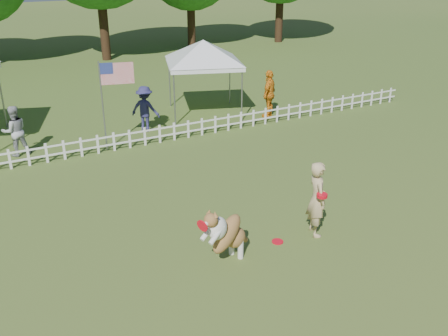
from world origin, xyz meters
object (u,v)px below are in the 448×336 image
at_px(flag_pole, 103,107).
at_px(spectator_b, 145,109).
at_px(spectator_c, 269,94).
at_px(canopy_tent_right, 204,78).
at_px(spectator_a, 15,131).
at_px(handler, 317,199).
at_px(dog, 227,233).
at_px(frisbee_on_turf, 278,242).

bearing_deg(flag_pole, spectator_b, 47.00).
relative_size(spectator_b, spectator_c, 0.89).
relative_size(canopy_tent_right, spectator_a, 1.75).
distance_m(handler, spectator_a, 9.38).
bearing_deg(handler, dog, 109.03).
bearing_deg(spectator_a, frisbee_on_turf, 112.31).
xyz_separation_m(handler, canopy_tent_right, (1.75, 9.06, 0.50)).
bearing_deg(canopy_tent_right, spectator_c, -19.46).
bearing_deg(dog, frisbee_on_turf, -16.05).
height_order(handler, spectator_b, handler).
relative_size(handler, dog, 1.29).
bearing_deg(canopy_tent_right, frisbee_on_turf, -88.19).
relative_size(dog, canopy_tent_right, 0.49).
xyz_separation_m(dog, spectator_c, (5.87, 7.63, 0.22)).
bearing_deg(spectator_c, canopy_tent_right, -75.81).
distance_m(frisbee_on_turf, spectator_b, 8.15).
relative_size(handler, spectator_c, 0.97).
bearing_deg(flag_pole, spectator_a, 174.25).
distance_m(dog, flag_pole, 7.15).
relative_size(handler, frisbee_on_turf, 6.84).
xyz_separation_m(handler, flag_pole, (-2.60, 7.04, 0.53)).
xyz_separation_m(dog, spectator_b, (1.30, 8.25, 0.13)).
distance_m(dog, spectator_b, 8.35).
height_order(dog, canopy_tent_right, canopy_tent_right).
height_order(frisbee_on_turf, canopy_tent_right, canopy_tent_right).
distance_m(handler, dog, 2.21).
height_order(flag_pole, spectator_c, flag_pole).
bearing_deg(spectator_c, handler, 26.02).
relative_size(handler, flag_pole, 0.61).
distance_m(dog, frisbee_on_turf, 1.44).
bearing_deg(spectator_c, dog, 14.35).
xyz_separation_m(handler, spectator_c, (3.67, 7.56, 0.03)).
bearing_deg(dog, spectator_a, 87.71).
xyz_separation_m(dog, spectator_a, (-2.88, 7.95, 0.11)).
distance_m(flag_pole, spectator_b, 2.14).
bearing_deg(dog, flag_pole, 71.04).
bearing_deg(canopy_tent_right, flag_pole, -136.79).
height_order(flag_pole, spectator_a, flag_pole).
bearing_deg(spectator_c, spectator_b, -45.77).
xyz_separation_m(frisbee_on_turf, flag_pole, (-1.69, 6.96, 1.36)).
xyz_separation_m(spectator_b, spectator_c, (4.57, -0.62, 0.09)).
bearing_deg(spectator_b, spectator_c, -143.47).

